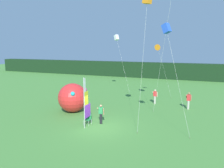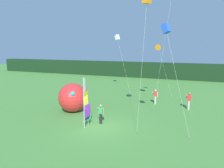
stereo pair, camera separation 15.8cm
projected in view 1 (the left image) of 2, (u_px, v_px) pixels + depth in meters
name	position (u px, v px, depth m)	size (l,w,h in m)	color
ground_plane	(100.00, 127.00, 16.61)	(120.00, 120.00, 0.00)	#478438
distant_treeline	(159.00, 70.00, 42.82)	(80.00, 2.40, 3.12)	black
banner_flag	(86.00, 103.00, 16.35)	(0.06, 1.03, 3.96)	#B7B7BC
person_near_banner	(101.00, 114.00, 17.24)	(0.55, 0.48, 1.60)	black
person_mid_field	(155.00, 96.00, 23.35)	(0.55, 0.48, 1.61)	#B7B2A3
person_far_left	(188.00, 100.00, 21.27)	(0.55, 0.48, 1.74)	#B7B2A3
inflatable_balloon	(73.00, 98.00, 20.35)	(2.79, 2.79, 2.79)	red
folding_chair	(88.00, 118.00, 17.15)	(0.51, 0.51, 0.89)	#BCBCC1
kite_blue_box_1	(166.00, 29.00, 14.33)	(2.33, 0.70, 7.80)	brown
kite_orange_delta_3	(158.00, 47.00, 24.82)	(2.16, 1.20, 6.55)	brown
kite_white_box_4	(117.00, 38.00, 29.56)	(3.28, 2.95, 7.93)	brown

